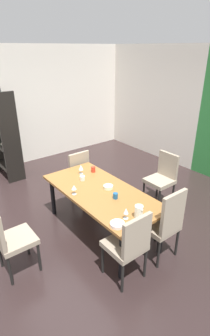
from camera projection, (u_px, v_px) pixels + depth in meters
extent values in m
cube|color=#2C201F|center=(86.00, 209.00, 4.79)|extent=(5.65, 6.08, 0.02)
cube|color=silver|center=(150.00, 102.00, 6.82)|extent=(2.99, 0.10, 2.76)
cube|color=silver|center=(18.00, 108.00, 6.18)|extent=(0.10, 6.08, 2.76)
cube|color=#94612E|center=(101.00, 192.00, 3.91)|extent=(1.99, 0.93, 0.04)
cylinder|color=black|center=(88.00, 184.00, 4.91)|extent=(0.07, 0.07, 0.70)
cylinder|color=black|center=(161.00, 232.00, 3.63)|extent=(0.07, 0.07, 0.70)
cylinder|color=black|center=(53.00, 196.00, 4.50)|extent=(0.07, 0.07, 0.70)
cylinder|color=black|center=(122.00, 256.00, 3.22)|extent=(0.07, 0.07, 0.70)
cube|color=gray|center=(159.00, 226.00, 3.55)|extent=(0.44, 0.44, 0.07)
cube|color=gray|center=(173.00, 214.00, 3.28)|extent=(0.05, 0.42, 0.60)
cylinder|color=black|center=(138.00, 239.00, 3.69)|extent=(0.04, 0.04, 0.44)
cylinder|color=black|center=(156.00, 229.00, 3.90)|extent=(0.04, 0.04, 0.44)
cylinder|color=black|center=(158.00, 254.00, 3.42)|extent=(0.04, 0.04, 0.44)
cylinder|color=black|center=(177.00, 242.00, 3.63)|extent=(0.04, 0.04, 0.44)
cube|color=gray|center=(124.00, 245.00, 3.20)|extent=(0.44, 0.44, 0.07)
cube|color=gray|center=(137.00, 237.00, 2.95)|extent=(0.05, 0.42, 0.51)
cylinder|color=black|center=(103.00, 259.00, 3.34)|extent=(0.04, 0.04, 0.44)
cylinder|color=black|center=(125.00, 247.00, 3.55)|extent=(0.04, 0.04, 0.44)
cylinder|color=black|center=(122.00, 278.00, 3.07)|extent=(0.04, 0.04, 0.44)
cylinder|color=black|center=(145.00, 263.00, 3.28)|extent=(0.04, 0.04, 0.44)
cube|color=gray|center=(86.00, 179.00, 4.82)|extent=(0.44, 0.44, 0.07)
cube|color=gray|center=(79.00, 164.00, 4.87)|extent=(0.05, 0.42, 0.45)
cylinder|color=black|center=(100.00, 192.00, 4.90)|extent=(0.04, 0.04, 0.44)
cylinder|color=black|center=(83.00, 198.00, 4.68)|extent=(0.04, 0.04, 0.44)
cylinder|color=black|center=(89.00, 184.00, 5.17)|extent=(0.04, 0.04, 0.44)
cylinder|color=black|center=(72.00, 190.00, 4.96)|extent=(0.04, 0.04, 0.44)
cube|color=gray|center=(159.00, 181.00, 4.74)|extent=(0.44, 0.44, 0.07)
cube|color=gray|center=(168.00, 166.00, 4.74)|extent=(0.42, 0.05, 0.50)
cylinder|color=black|center=(159.00, 201.00, 4.60)|extent=(0.04, 0.04, 0.44)
cylinder|color=black|center=(144.00, 192.00, 4.87)|extent=(0.04, 0.04, 0.44)
cylinder|color=black|center=(173.00, 194.00, 4.81)|extent=(0.04, 0.04, 0.44)
cylinder|color=black|center=(157.00, 186.00, 5.09)|extent=(0.04, 0.04, 0.44)
cube|color=gray|center=(17.00, 240.00, 3.30)|extent=(0.44, 0.44, 0.07)
cylinder|color=black|center=(27.00, 241.00, 3.65)|extent=(0.04, 0.04, 0.44)
cylinder|color=black|center=(39.00, 257.00, 3.38)|extent=(0.04, 0.04, 0.44)
cylinder|color=black|center=(0.00, 253.00, 3.44)|extent=(0.04, 0.04, 0.44)
cylinder|color=black|center=(10.00, 271.00, 3.16)|extent=(0.04, 0.04, 0.44)
cube|color=black|center=(11.00, 140.00, 5.38)|extent=(0.05, 0.38, 1.91)
cube|color=black|center=(9.00, 165.00, 5.97)|extent=(0.84, 0.38, 0.02)
cylinder|color=silver|center=(10.00, 165.00, 5.90)|extent=(0.14, 0.14, 0.05)
cylinder|color=silver|center=(7.00, 161.00, 6.03)|extent=(0.08, 0.08, 0.10)
cube|color=black|center=(6.00, 145.00, 5.77)|extent=(0.84, 0.38, 0.02)
cylinder|color=beige|center=(5.00, 144.00, 5.79)|extent=(0.19, 0.19, 0.02)
cube|color=black|center=(2.00, 124.00, 5.57)|extent=(0.84, 0.38, 0.02)
cylinder|color=beige|center=(0.00, 122.00, 5.66)|extent=(0.15, 0.15, 0.02)
cylinder|color=white|center=(3.00, 121.00, 5.50)|extent=(0.11, 0.11, 0.11)
cylinder|color=silver|center=(126.00, 218.00, 3.27)|extent=(0.07, 0.07, 0.00)
cylinder|color=silver|center=(126.00, 216.00, 3.26)|extent=(0.01, 0.01, 0.07)
cone|color=silver|center=(126.00, 211.00, 3.23)|extent=(0.06, 0.06, 0.08)
cylinder|color=silver|center=(81.00, 174.00, 4.43)|extent=(0.07, 0.07, 0.00)
cylinder|color=silver|center=(81.00, 172.00, 4.41)|extent=(0.01, 0.01, 0.07)
cone|color=silver|center=(81.00, 167.00, 4.38)|extent=(0.08, 0.08, 0.09)
cylinder|color=silver|center=(74.00, 194.00, 3.81)|extent=(0.07, 0.07, 0.00)
cylinder|color=silver|center=(74.00, 192.00, 3.79)|extent=(0.01, 0.01, 0.08)
cone|color=silver|center=(74.00, 187.00, 3.76)|extent=(0.07, 0.07, 0.07)
cylinder|color=#DEF1CA|center=(108.00, 187.00, 3.96)|extent=(0.15, 0.15, 0.05)
cylinder|color=white|center=(117.00, 224.00, 3.13)|extent=(0.18, 0.18, 0.04)
cylinder|color=white|center=(82.00, 178.00, 4.20)|extent=(0.08, 0.08, 0.07)
cylinder|color=red|center=(93.00, 169.00, 4.47)|extent=(0.07, 0.07, 0.10)
cylinder|color=#1B5388|center=(115.00, 196.00, 3.69)|extent=(0.07, 0.07, 0.08)
cylinder|color=white|center=(139.00, 212.00, 3.26)|extent=(0.11, 0.11, 0.17)
cone|color=white|center=(142.00, 209.00, 3.19)|extent=(0.04, 0.04, 0.03)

